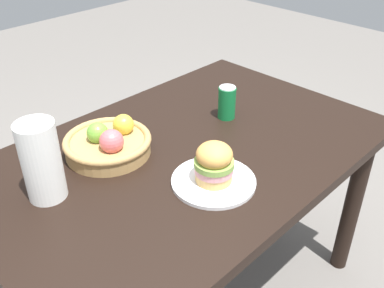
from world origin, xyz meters
TOP-DOWN VIEW (x-y plane):
  - dining_table at (0.00, 0.00)m, footprint 1.40×0.90m
  - plate at (-0.07, -0.19)m, footprint 0.26×0.26m
  - sandwich at (-0.07, -0.19)m, footprint 0.12×0.12m
  - soda_can at (0.27, 0.05)m, footprint 0.07×0.07m
  - fruit_basket at (-0.19, 0.17)m, footprint 0.29×0.29m
  - paper_towel_roll at (-0.45, 0.11)m, footprint 0.11×0.11m

SIDE VIEW (x-z plane):
  - dining_table at x=0.00m, z-range 0.27..1.02m
  - plate at x=-0.07m, z-range 0.75..0.76m
  - fruit_basket at x=-0.19m, z-range 0.73..0.85m
  - soda_can at x=0.27m, z-range 0.75..0.88m
  - sandwich at x=-0.07m, z-range 0.76..0.89m
  - paper_towel_roll at x=-0.45m, z-range 0.75..0.99m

